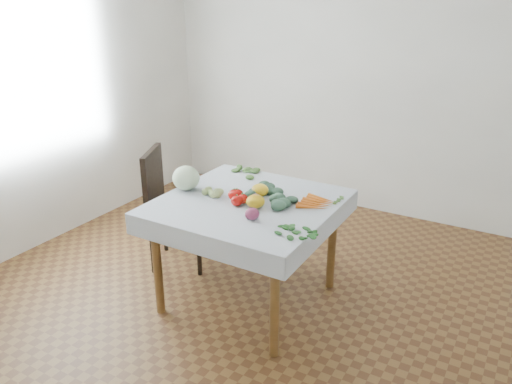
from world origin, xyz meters
TOP-DOWN VIEW (x-y plane):
  - ground at (0.00, 0.00)m, footprint 4.00×4.00m
  - back_wall at (0.00, 2.00)m, footprint 4.00×0.04m
  - left_wall at (-2.00, 0.00)m, footprint 0.04×4.00m
  - table at (0.00, 0.00)m, footprint 1.00×1.00m
  - tablecloth at (0.00, 0.00)m, footprint 1.12×1.12m
  - chair at (-0.82, 0.14)m, footprint 0.56×0.56m
  - cabbage at (-0.48, -0.04)m, footprint 0.25×0.25m
  - tomato_a at (-0.09, -0.03)m, footprint 0.11×0.11m
  - tomato_b at (-0.07, -0.03)m, footprint 0.11×0.11m
  - tomato_c at (-0.02, -0.10)m, footprint 0.10×0.10m
  - tomato_d at (-0.01, -0.06)m, footprint 0.08×0.08m
  - heirloom_back at (0.02, 0.12)m, footprint 0.16×0.16m
  - heirloom_front at (0.10, -0.07)m, footprint 0.14×0.14m
  - onion_a at (0.07, -0.02)m, footprint 0.11×0.11m
  - onion_b at (0.17, -0.24)m, footprint 0.11×0.11m
  - tomatillo_cluster at (-0.24, -0.02)m, footprint 0.15×0.11m
  - carrot_bunch at (0.43, 0.16)m, footprint 0.21×0.24m
  - kale_bunch at (0.15, 0.11)m, footprint 0.39×0.29m
  - basil_bunch at (0.48, -0.27)m, footprint 0.23×0.19m
  - dill_bunch at (-0.30, 0.44)m, footprint 0.23×0.22m

SIDE VIEW (x-z plane):
  - ground at x=0.00m, z-range 0.00..0.00m
  - chair at x=-0.82m, z-range 0.07..1.01m
  - table at x=0.00m, z-range 0.28..1.03m
  - tablecloth at x=0.00m, z-range 0.75..0.76m
  - basil_bunch at x=0.48m, z-range 0.76..0.77m
  - dill_bunch at x=-0.30m, z-range 0.76..0.78m
  - carrot_bunch at x=0.43m, z-range 0.76..0.79m
  - tomatillo_cluster at x=-0.24m, z-range 0.76..0.80m
  - kale_bunch at x=0.15m, z-range 0.76..0.81m
  - tomato_d at x=-0.01m, z-range 0.76..0.82m
  - tomato_c at x=-0.02m, z-range 0.76..0.83m
  - onion_a at x=0.07m, z-range 0.76..0.83m
  - tomato_a at x=-0.09m, z-range 0.76..0.83m
  - onion_b at x=0.17m, z-range 0.76..0.83m
  - tomato_b at x=-0.07m, z-range 0.76..0.83m
  - heirloom_back at x=0.02m, z-range 0.76..0.84m
  - heirloom_front at x=0.10m, z-range 0.76..0.84m
  - cabbage at x=-0.48m, z-range 0.76..0.93m
  - back_wall at x=0.00m, z-range 0.00..2.70m
  - left_wall at x=-2.00m, z-range 0.00..2.70m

